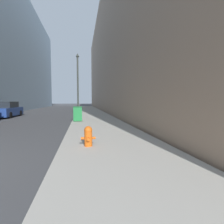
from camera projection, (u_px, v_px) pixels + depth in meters
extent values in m
cube|color=#ADA89E|center=(92.00, 114.00, 22.26)|extent=(3.96, 60.00, 0.13)
cube|color=#9E7F66|center=(135.00, 55.00, 30.86)|extent=(12.00, 60.00, 19.49)
cylinder|color=#D15614|center=(88.00, 139.00, 6.22)|extent=(0.28, 0.28, 0.52)
sphere|color=#D15614|center=(88.00, 130.00, 6.20)|extent=(0.29, 0.29, 0.29)
cylinder|color=#D15614|center=(88.00, 128.00, 6.19)|extent=(0.08, 0.08, 0.06)
cylinder|color=#D15614|center=(88.00, 139.00, 6.02)|extent=(0.11, 0.12, 0.11)
cylinder|color=#D15614|center=(83.00, 138.00, 6.18)|extent=(0.12, 0.09, 0.09)
cylinder|color=#D15614|center=(94.00, 138.00, 6.25)|extent=(0.12, 0.09, 0.09)
cube|color=#1E7538|center=(78.00, 114.00, 13.77)|extent=(0.66, 0.68, 1.05)
cube|color=#16572A|center=(78.00, 107.00, 13.74)|extent=(0.68, 0.70, 0.08)
cylinder|color=black|center=(74.00, 120.00, 14.04)|extent=(0.05, 0.16, 0.16)
cylinder|color=black|center=(81.00, 120.00, 14.13)|extent=(0.05, 0.16, 0.16)
cylinder|color=#2D332D|center=(78.00, 115.00, 18.46)|extent=(0.32, 0.32, 0.25)
cylinder|color=#2D332D|center=(78.00, 87.00, 18.27)|extent=(0.17, 0.17, 6.15)
cone|color=#2D332D|center=(77.00, 55.00, 18.06)|extent=(0.36, 0.36, 0.36)
cube|color=navy|center=(7.00, 112.00, 18.53)|extent=(1.76, 4.79, 0.85)
cube|color=#1E2328|center=(7.00, 105.00, 18.48)|extent=(1.55, 2.49, 0.63)
cylinder|color=black|center=(5.00, 113.00, 19.83)|extent=(0.24, 0.64, 0.64)
cylinder|color=black|center=(20.00, 113.00, 20.10)|extent=(0.24, 0.64, 0.64)
cylinder|color=black|center=(10.00, 115.00, 17.27)|extent=(0.24, 0.64, 0.64)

